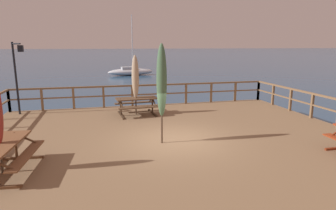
% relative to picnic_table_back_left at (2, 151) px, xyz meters
% --- Properties ---
extents(ground_plane, '(600.00, 600.00, 0.00)m').
position_rel_picnic_table_back_left_xyz_m(ground_plane, '(4.68, 1.40, -1.44)').
color(ground_plane, navy).
extents(wooden_deck, '(13.17, 11.64, 0.87)m').
position_rel_picnic_table_back_left_xyz_m(wooden_deck, '(4.68, 1.40, -1.00)').
color(wooden_deck, '#846647').
rests_on(wooden_deck, ground).
extents(railing_waterside_far, '(12.97, 0.10, 1.09)m').
position_rel_picnic_table_back_left_xyz_m(railing_waterside_far, '(4.68, 7.07, 0.17)').
color(railing_waterside_far, brown).
rests_on(railing_waterside_far, wooden_deck).
extents(picnic_table_back_left, '(1.59, 2.18, 0.78)m').
position_rel_picnic_table_back_left_xyz_m(picnic_table_back_left, '(0.00, 0.00, 0.00)').
color(picnic_table_back_left, brown).
rests_on(picnic_table_back_left, wooden_deck).
extents(picnic_table_mid_right, '(1.92, 1.55, 0.78)m').
position_rel_picnic_table_back_left_xyz_m(picnic_table_mid_right, '(3.95, 5.18, -0.01)').
color(picnic_table_mid_right, brown).
rests_on(picnic_table_mid_right, wooden_deck).
extents(patio_umbrella_tall_front, '(0.32, 0.32, 2.65)m').
position_rel_picnic_table_back_left_xyz_m(patio_umbrella_tall_front, '(3.92, 5.23, 1.12)').
color(patio_umbrella_tall_front, '#4C3828').
rests_on(patio_umbrella_tall_front, wooden_deck).
extents(patio_umbrella_short_mid, '(0.32, 0.32, 3.13)m').
position_rel_picnic_table_back_left_xyz_m(patio_umbrella_short_mid, '(4.23, 1.23, 1.43)').
color(patio_umbrella_short_mid, '#4C3828').
rests_on(patio_umbrella_short_mid, wooden_deck).
extents(lamp_post_hooked, '(0.54, 0.52, 3.20)m').
position_rel_picnic_table_back_left_xyz_m(lamp_post_hooked, '(-1.06, 6.39, 1.55)').
color(lamp_post_hooked, black).
rests_on(lamp_post_hooked, wooden_deck).
extents(sailboat_distant, '(6.15, 2.36, 7.72)m').
position_rel_picnic_table_back_left_xyz_m(sailboat_distant, '(6.42, 30.57, -0.92)').
color(sailboat_distant, silver).
rests_on(sailboat_distant, ground).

